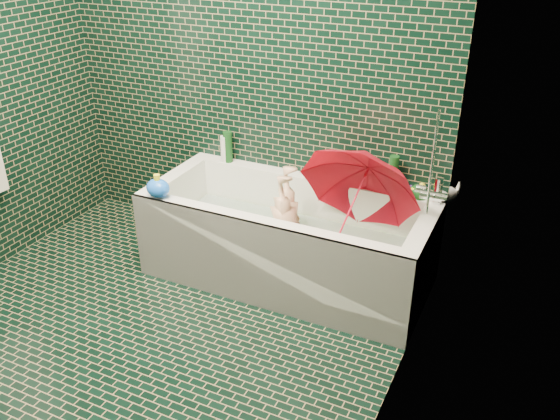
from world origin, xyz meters
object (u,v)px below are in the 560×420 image
at_px(rubber_duck, 417,190).
at_px(child, 288,232).
at_px(bathtub, 287,248).
at_px(bath_toy, 158,188).
at_px(umbrella, 352,205).

bearing_deg(rubber_duck, child, -175.87).
bearing_deg(bathtub, bath_toy, -155.37).
xyz_separation_m(child, umbrella, (0.39, 0.00, 0.27)).
distance_m(bathtub, rubber_duck, 0.85).
height_order(child, umbrella, umbrella).
bearing_deg(child, rubber_duck, 107.93).
bearing_deg(bathtub, child, 97.24).
bearing_deg(umbrella, bath_toy, -153.24).
distance_m(child, umbrella, 0.48).
bearing_deg(child, bathtub, -1.01).
bearing_deg(bathtub, umbrella, 2.79).
bearing_deg(bath_toy, bathtub, 24.81).
bearing_deg(umbrella, bathtub, -167.65).
relative_size(bathtub, bath_toy, 11.84).
bearing_deg(bath_toy, rubber_duck, 26.24).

